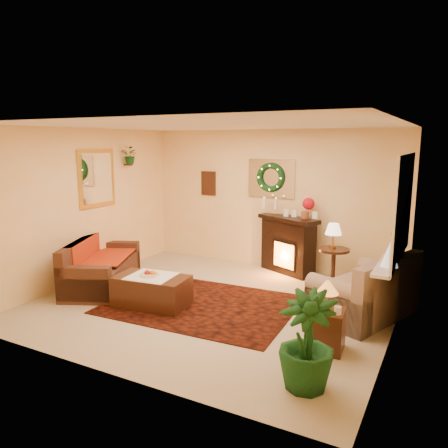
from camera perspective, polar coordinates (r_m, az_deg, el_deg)
The scene contains 31 objects.
floor at distance 6.62m, azimuth -1.44°, elevation -10.34°, with size 5.00×5.00×0.00m, color beige.
ceiling at distance 6.18m, azimuth -1.56°, elevation 12.78°, with size 5.00×5.00×0.00m, color white.
wall_back at distance 8.28m, azimuth 6.18°, elevation 3.18°, with size 5.00×5.00×0.00m, color #EFD88C.
wall_front at distance 4.49m, azimuth -15.76°, elevation -3.58°, with size 5.00×5.00×0.00m, color #EFD88C.
wall_left at distance 7.79m, azimuth -17.75°, elevation 2.26°, with size 4.50×4.50×0.00m, color #EFD88C.
wall_right at distance 5.51m, azimuth 21.79°, elevation -1.33°, with size 4.50×4.50×0.00m, color #EFD88C.
area_rug at distance 6.57m, azimuth -2.92°, elevation -10.44°, with size 2.68×2.01×0.01m, color #531815.
sofa at distance 7.55m, azimuth -15.65°, elevation -4.63°, with size 0.81×1.83×0.79m, color #4F3C23.
red_throw at distance 7.71m, azimuth -15.17°, elevation -4.10°, with size 0.74×1.21×0.02m, color red.
fireplace at distance 8.05m, azimuth 8.36°, elevation -2.51°, with size 1.06×0.34×0.97m, color black.
poinsettia at distance 7.82m, azimuth 10.98°, elevation 2.61°, with size 0.21×0.21×0.21m, color red.
mantel_candle_a at distance 8.08m, azimuth 5.26°, elevation 2.73°, with size 0.06×0.06×0.19m, color beige.
mantel_candle_b at distance 8.00m, azimuth 6.78°, elevation 2.62°, with size 0.06×0.06×0.19m, color white.
mantel_mirror at distance 8.22m, azimuth 6.18°, elevation 5.93°, with size 0.92×0.02×0.72m, color white.
wreath at distance 8.18m, azimuth 6.08°, elevation 6.05°, with size 0.55×0.55×0.11m, color #194719.
wall_art at distance 8.82m, azimuth -2.04°, elevation 5.33°, with size 0.32×0.03×0.48m, color #381E11.
gold_mirror at distance 7.94m, azimuth -16.28°, elevation 5.76°, with size 0.03×0.84×1.00m, color gold.
hanging_plant at distance 8.39m, azimuth -12.08°, elevation 7.70°, with size 0.33×0.28×0.36m, color #194719.
loveseat at distance 6.36m, azimuth 17.88°, elevation -7.74°, with size 0.88×1.51×0.88m, color gray.
window_frame at distance 6.01m, azimuth 22.41°, elevation 2.00°, with size 0.03×1.86×1.36m, color white.
window_glass at distance 6.01m, azimuth 22.26°, elevation 2.01°, with size 0.02×1.70×1.22m, color black.
window_sill at distance 6.15m, azimuth 20.98°, elevation -4.19°, with size 0.22×1.86×0.04m, color white.
mini_tree at distance 5.64m, azimuth 20.85°, elevation -3.72°, with size 0.21×0.21×0.31m, color white.
sill_plant at distance 6.76m, azimuth 21.95°, elevation -1.09°, with size 0.30×0.24×0.54m, color black.
side_table_round at distance 7.45m, azimuth 14.07°, elevation -5.60°, with size 0.50×0.50×0.65m, color black.
lamp_cream at distance 7.35m, azimuth 14.08°, elevation -1.36°, with size 0.27×0.27×0.42m, color beige.
end_table_square at distance 5.30m, azimuth 13.21°, elevation -13.03°, with size 0.40×0.40×0.49m, color black.
lamp_tiffany at distance 5.15m, azimuth 13.37°, elevation -8.06°, with size 0.26×0.26×0.38m, color orange.
coffee_table at distance 6.54m, azimuth -9.41°, elevation -8.77°, with size 1.07×0.59×0.45m, color #452616.
fruit_bowl at distance 6.48m, azimuth -9.68°, elevation -6.73°, with size 0.28×0.28×0.06m, color beige.
floor_palm at distance 4.43m, azimuth 10.72°, elevation -15.27°, with size 1.65×1.65×2.94m, color #113818.
Camera 1 is at (3.03, -5.38, 2.38)m, focal length 35.00 mm.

